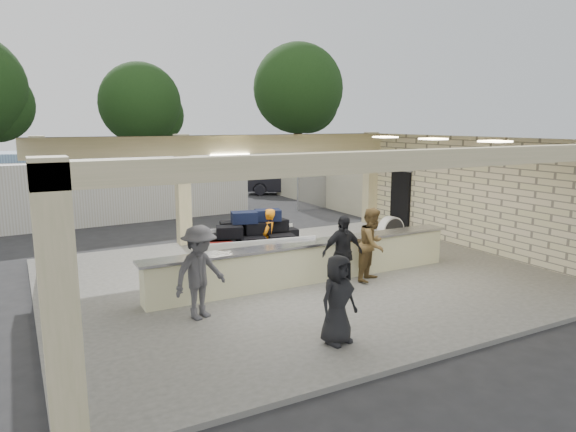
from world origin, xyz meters
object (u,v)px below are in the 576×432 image
baggage_handler (268,241)px  passenger_b (342,253)px  luggage_cart (252,239)px  passenger_d (338,299)px  baggage_counter (309,262)px  car_white_a (317,181)px  container_white (110,190)px  drum_fan (391,231)px  passenger_a (372,244)px  car_dark (283,181)px  passenger_c (200,272)px  car_white_b (389,177)px

baggage_handler → passenger_b: passenger_b is taller
luggage_cart → passenger_d: size_ratio=1.87×
passenger_d → baggage_counter: bearing=55.1°
baggage_counter → luggage_cart: size_ratio=2.77×
baggage_counter → luggage_cart: luggage_cart is taller
car_white_a → container_white: size_ratio=0.41×
drum_fan → baggage_handler: (-4.50, -0.60, 0.31)m
luggage_cart → passenger_d: bearing=-87.1°
drum_fan → passenger_d: bearing=-140.9°
baggage_handler → passenger_a: size_ratio=0.92×
passenger_d → passenger_b: bearing=42.0°
passenger_d → car_dark: 19.68m
baggage_counter → passenger_b: size_ratio=4.67×
drum_fan → passenger_b: 4.60m
luggage_cart → car_dark: size_ratio=0.71×
passenger_a → baggage_counter: bearing=125.3°
passenger_c → car_white_a: passenger_c is taller
passenger_c → container_white: (0.31, 12.09, 0.19)m
passenger_a → container_white: size_ratio=0.16×
car_white_b → car_dark: (-6.40, 1.19, -0.04)m
luggage_cart → container_white: container_white is taller
passenger_d → baggage_handler: bearing=67.0°
passenger_a → passenger_c: 4.50m
car_white_a → luggage_cart: bearing=144.6°
passenger_c → container_white: bearing=66.2°
car_white_a → car_dark: bearing=81.9°
luggage_cart → baggage_handler: (0.41, -0.13, -0.05)m
drum_fan → passenger_b: bearing=-147.6°
passenger_b → car_white_a: bearing=64.2°
passenger_a → drum_fan: bearing=13.5°
drum_fan → baggage_handler: baggage_handler is taller
luggage_cart → baggage_handler: 0.43m
passenger_b → container_white: (-3.10, 11.99, 0.24)m
drum_fan → passenger_d: (-5.35, -5.08, 0.28)m
luggage_cart → passenger_c: 3.22m
baggage_counter → drum_fan: (3.98, 1.81, 0.03)m
luggage_cart → car_white_a: luggage_cart is taller
passenger_a → car_dark: bearing=40.1°
baggage_counter → car_white_a: (8.91, 14.22, 0.07)m
baggage_handler → car_white_b: bearing=172.8°
baggage_handler → passenger_b: bearing=62.7°
passenger_c → car_dark: passenger_c is taller
car_white_b → baggage_counter: bearing=142.3°
baggage_counter → luggage_cart: 1.68m
passenger_b → passenger_a: bearing=19.0°
baggage_counter → passenger_a: passenger_a is taller
container_white → luggage_cart: bearing=-82.6°
passenger_c → passenger_b: bearing=-20.7°
baggage_counter → passenger_b: passenger_b is taller
car_dark → container_white: (-9.73, -3.51, 0.53)m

